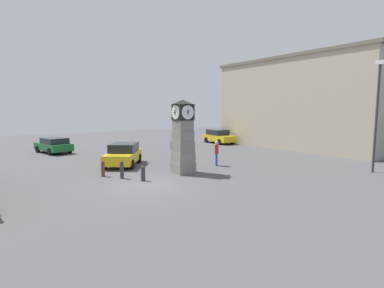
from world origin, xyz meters
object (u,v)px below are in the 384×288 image
(bollard_mid_row, at_px, (122,169))
(pedestrian_near_bench, at_px, (173,147))
(car_far_lot, at_px, (54,145))
(car_silver_hatch, at_px, (219,136))
(pedestrian_crossing_lot, at_px, (216,152))
(bollard_far_row, at_px, (143,173))
(bollard_near_tower, at_px, (103,169))
(street_lamp_near_road, at_px, (377,109))
(car_end_of_row, at_px, (123,154))
(clock_tower, at_px, (183,138))

(bollard_mid_row, height_order, pedestrian_near_bench, pedestrian_near_bench)
(car_far_lot, height_order, pedestrian_near_bench, pedestrian_near_bench)
(car_silver_hatch, height_order, pedestrian_near_bench, pedestrian_near_bench)
(pedestrian_near_bench, bearing_deg, pedestrian_crossing_lot, 17.90)
(bollard_mid_row, distance_m, car_silver_hatch, 19.30)
(bollard_mid_row, distance_m, bollard_far_row, 1.46)
(bollard_near_tower, bearing_deg, street_lamp_near_road, 59.74)
(car_silver_hatch, xyz_separation_m, pedestrian_crossing_lot, (10.76, -9.01, 0.20))
(street_lamp_near_road, bearing_deg, car_end_of_row, -132.56)
(bollard_mid_row, bearing_deg, clock_tower, 78.59)
(car_far_lot, xyz_separation_m, car_silver_hatch, (2.39, 17.45, 0.07))
(bollard_mid_row, relative_size, car_silver_hatch, 0.23)
(street_lamp_near_road, bearing_deg, car_silver_hatch, 173.12)
(bollard_far_row, height_order, car_end_of_row, car_end_of_row)
(bollard_far_row, distance_m, pedestrian_near_bench, 7.17)
(pedestrian_crossing_lot, bearing_deg, car_end_of_row, -125.43)
(bollard_mid_row, xyz_separation_m, car_silver_hatch, (-10.74, 16.03, 0.27))
(bollard_mid_row, height_order, bollard_far_row, bollard_mid_row)
(clock_tower, height_order, bollard_near_tower, clock_tower)
(clock_tower, distance_m, car_far_lot, 14.89)
(bollard_near_tower, relative_size, car_silver_hatch, 0.21)
(clock_tower, bearing_deg, street_lamp_near_road, 56.68)
(car_far_lot, relative_size, car_silver_hatch, 0.99)
(bollard_far_row, bearing_deg, street_lamp_near_road, 64.82)
(car_silver_hatch, distance_m, car_end_of_row, 15.99)
(bollard_near_tower, relative_size, pedestrian_near_bench, 0.55)
(car_far_lot, bearing_deg, car_silver_hatch, 82.19)
(bollard_far_row, bearing_deg, pedestrian_crossing_lot, 101.11)
(bollard_far_row, relative_size, pedestrian_near_bench, 0.50)
(street_lamp_near_road, bearing_deg, pedestrian_near_bench, -144.36)
(bollard_near_tower, distance_m, car_far_lot, 12.04)
(car_far_lot, bearing_deg, street_lamp_near_road, 36.62)
(clock_tower, relative_size, street_lamp_near_road, 0.66)
(clock_tower, bearing_deg, bollard_near_tower, -112.65)
(car_end_of_row, bearing_deg, bollard_near_tower, -40.84)
(clock_tower, xyz_separation_m, pedestrian_near_bench, (-4.61, 2.03, -1.21))
(car_end_of_row, bearing_deg, car_silver_hatch, 115.57)
(pedestrian_crossing_lot, height_order, street_lamp_near_road, street_lamp_near_road)
(bollard_near_tower, height_order, car_far_lot, car_far_lot)
(bollard_mid_row, xyz_separation_m, street_lamp_near_road, (7.39, 13.84, 3.46))
(bollard_near_tower, distance_m, pedestrian_near_bench, 7.09)
(car_far_lot, bearing_deg, pedestrian_crossing_lot, 32.69)
(car_silver_hatch, bearing_deg, clock_tower, -46.91)
(bollard_near_tower, height_order, car_silver_hatch, car_silver_hatch)
(bollard_mid_row, height_order, car_end_of_row, car_end_of_row)
(pedestrian_near_bench, bearing_deg, car_far_lot, -142.24)
(car_end_of_row, height_order, pedestrian_crossing_lot, pedestrian_crossing_lot)
(clock_tower, xyz_separation_m, car_end_of_row, (-4.59, -2.14, -1.42))
(bollard_far_row, height_order, street_lamp_near_road, street_lamp_near_road)
(pedestrian_crossing_lot, bearing_deg, bollard_mid_row, -90.12)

